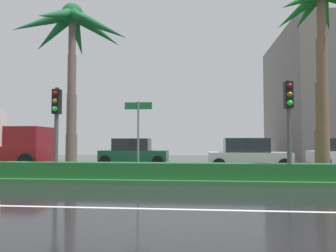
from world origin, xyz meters
name	(u,v)px	position (x,y,z in m)	size (l,w,h in m)	color
ground_plane	(189,177)	(0.00, 9.00, -0.05)	(90.00, 42.00, 0.10)	black
near_lane_divider_stripe	(181,209)	(0.00, 2.00, 0.00)	(81.00, 0.14, 0.01)	white
median_strip	(189,177)	(0.00, 8.00, 0.07)	(85.50, 4.00, 0.15)	#2D6B33
median_hedge	(187,171)	(0.00, 6.60, 0.45)	(76.50, 0.70, 0.60)	#1E6028
palm_tree_mid_left	(73,36)	(-4.94, 7.70, 6.06)	(4.77, 4.92, 7.34)	brown
palm_tree_centre_left	(321,25)	(5.49, 8.17, 6.38)	(4.05, 4.22, 8.07)	brown
traffic_signal_median_left	(56,115)	(-5.09, 6.55, 2.56)	(0.28, 0.43, 3.50)	#4C4C47
traffic_signal_median_right	(289,111)	(3.65, 6.41, 2.65)	(0.28, 0.43, 3.62)	#4C4C47
street_name_sign	(138,128)	(-1.97, 7.16, 2.08)	(1.10, 0.08, 3.00)	slate
car_in_traffic_leading	(133,152)	(-3.75, 14.96, 0.83)	(4.30, 2.02, 1.72)	#195133
car_in_traffic_second	(248,155)	(3.07, 12.27, 0.83)	(4.30, 2.02, 1.72)	silver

